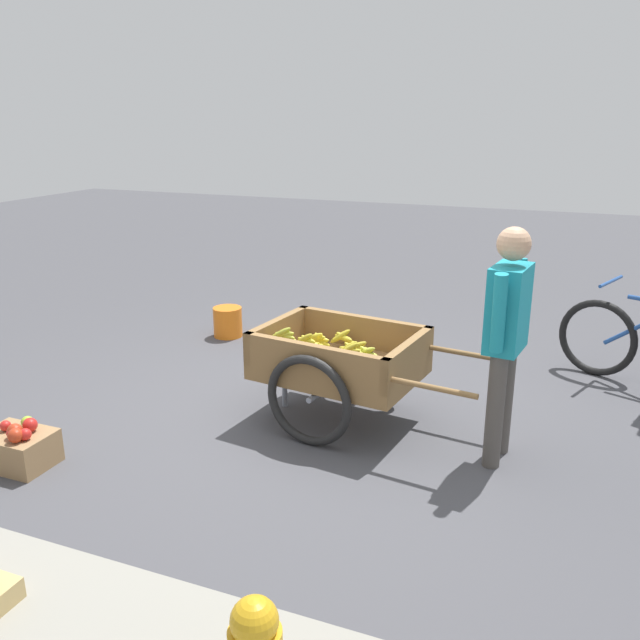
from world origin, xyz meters
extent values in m
plane|color=#47474C|center=(0.00, 0.00, 0.00)|extent=(24.00, 24.00, 0.00)
cube|color=olive|center=(-0.24, -0.03, 0.40)|extent=(1.20, 0.94, 0.10)
cube|color=olive|center=(0.27, -0.10, 0.57)|extent=(0.17, 0.80, 0.24)
cube|color=olive|center=(-0.76, 0.04, 0.57)|extent=(0.17, 0.80, 0.24)
cube|color=olive|center=(-0.19, 0.34, 0.57)|extent=(1.10, 0.21, 0.24)
cube|color=olive|center=(-0.29, -0.39, 0.57)|extent=(1.10, 0.21, 0.24)
torus|color=black|center=(-0.18, 0.41, 0.32)|extent=(0.64, 0.15, 0.64)
torus|color=black|center=(-0.30, -0.46, 0.32)|extent=(0.64, 0.15, 0.64)
cylinder|color=gray|center=(-0.24, -0.03, 0.32)|extent=(0.16, 0.88, 0.04)
cylinder|color=olive|center=(-1.01, 0.42, 0.55)|extent=(0.55, 0.11, 0.04)
cylinder|color=olive|center=(-1.10, -0.25, 0.55)|extent=(0.55, 0.11, 0.04)
cylinder|color=gray|center=(0.22, -0.09, 0.18)|extent=(0.04, 0.04, 0.35)
ellipsoid|color=gold|center=(-0.42, 0.18, 0.62)|extent=(0.17, 0.06, 0.15)
ellipsoid|color=gold|center=(-0.39, 0.18, 0.63)|extent=(0.19, 0.09, 0.05)
ellipsoid|color=gold|center=(-0.37, 0.19, 0.64)|extent=(0.17, 0.06, 0.15)
ellipsoid|color=gold|center=(-0.61, 0.30, 0.51)|extent=(0.18, 0.06, 0.14)
ellipsoid|color=gold|center=(-0.59, 0.30, 0.52)|extent=(0.19, 0.10, 0.05)
ellipsoid|color=gold|center=(-0.57, 0.30, 0.53)|extent=(0.18, 0.05, 0.14)
ellipsoid|color=gold|center=(-0.04, -0.17, 0.53)|extent=(0.17, 0.12, 0.14)
ellipsoid|color=gold|center=(-0.03, -0.16, 0.54)|extent=(0.19, 0.06, 0.11)
ellipsoid|color=gold|center=(-0.02, -0.16, 0.55)|extent=(0.18, 0.07, 0.05)
ellipsoid|color=gold|center=(-0.01, -0.16, 0.56)|extent=(0.19, 0.09, 0.10)
ellipsoid|color=gold|center=(0.00, -0.15, 0.57)|extent=(0.18, 0.12, 0.13)
ellipsoid|color=gold|center=(-0.13, 0.07, 0.53)|extent=(0.19, 0.08, 0.13)
ellipsoid|color=gold|center=(-0.12, 0.08, 0.54)|extent=(0.19, 0.10, 0.09)
ellipsoid|color=gold|center=(-0.10, 0.08, 0.55)|extent=(0.19, 0.09, 0.09)
ellipsoid|color=gold|center=(-0.09, 0.09, 0.56)|extent=(0.18, 0.11, 0.14)
ellipsoid|color=gold|center=(-0.07, 0.09, 0.60)|extent=(0.18, 0.06, 0.14)
ellipsoid|color=gold|center=(-0.05, 0.09, 0.61)|extent=(0.19, 0.07, 0.09)
ellipsoid|color=gold|center=(-0.04, 0.09, 0.62)|extent=(0.19, 0.12, 0.07)
ellipsoid|color=gold|center=(-0.02, 0.10, 0.63)|extent=(0.18, 0.09, 0.14)
ellipsoid|color=gold|center=(-0.13, 0.22, 0.58)|extent=(0.18, 0.08, 0.13)
ellipsoid|color=gold|center=(-0.12, 0.23, 0.59)|extent=(0.18, 0.12, 0.08)
ellipsoid|color=gold|center=(-0.10, 0.23, 0.60)|extent=(0.19, 0.11, 0.09)
ellipsoid|color=gold|center=(-0.09, 0.24, 0.61)|extent=(0.18, 0.06, 0.13)
ellipsoid|color=gold|center=(-0.20, -0.28, 0.53)|extent=(0.18, 0.06, 0.14)
ellipsoid|color=gold|center=(-0.18, -0.28, 0.54)|extent=(0.19, 0.12, 0.05)
ellipsoid|color=gold|center=(-0.15, -0.28, 0.55)|extent=(0.18, 0.08, 0.14)
ellipsoid|color=gold|center=(-0.07, -0.03, 0.50)|extent=(0.17, 0.06, 0.15)
ellipsoid|color=gold|center=(-0.05, -0.02, 0.51)|extent=(0.19, 0.09, 0.10)
ellipsoid|color=gold|center=(-0.04, -0.02, 0.52)|extent=(0.18, 0.13, 0.05)
ellipsoid|color=gold|center=(-0.03, -0.01, 0.53)|extent=(0.19, 0.08, 0.11)
ellipsoid|color=gold|center=(-0.02, -0.01, 0.54)|extent=(0.19, 0.10, 0.13)
ellipsoid|color=gold|center=(-0.44, 0.22, 0.61)|extent=(0.18, 0.08, 0.14)
ellipsoid|color=gold|center=(-0.43, 0.22, 0.62)|extent=(0.18, 0.13, 0.09)
ellipsoid|color=gold|center=(-0.42, 0.23, 0.63)|extent=(0.18, 0.06, 0.05)
ellipsoid|color=gold|center=(-0.41, 0.23, 0.64)|extent=(0.19, 0.11, 0.10)
ellipsoid|color=gold|center=(-0.39, 0.24, 0.65)|extent=(0.17, 0.06, 0.15)
ellipsoid|color=gold|center=(-0.56, 0.25, 0.52)|extent=(0.18, 0.09, 0.15)
ellipsoid|color=gold|center=(-0.55, 0.25, 0.53)|extent=(0.19, 0.07, 0.09)
ellipsoid|color=gold|center=(-0.54, 0.26, 0.54)|extent=(0.18, 0.13, 0.05)
ellipsoid|color=gold|center=(-0.52, 0.26, 0.55)|extent=(0.19, 0.05, 0.10)
ellipsoid|color=gold|center=(-0.51, 0.27, 0.56)|extent=(0.18, 0.08, 0.13)
ellipsoid|color=gold|center=(0.12, 0.06, 0.61)|extent=(0.18, 0.06, 0.13)
ellipsoid|color=gold|center=(0.13, 0.07, 0.62)|extent=(0.19, 0.07, 0.11)
ellipsoid|color=gold|center=(0.14, 0.07, 0.63)|extent=(0.19, 0.08, 0.05)
ellipsoid|color=gold|center=(0.15, 0.08, 0.64)|extent=(0.19, 0.06, 0.10)
ellipsoid|color=gold|center=(0.17, 0.08, 0.65)|extent=(0.18, 0.05, 0.14)
ellipsoid|color=gold|center=(-0.52, 0.15, 0.60)|extent=(0.17, 0.07, 0.15)
ellipsoid|color=gold|center=(-0.50, 0.15, 0.61)|extent=(0.19, 0.10, 0.05)
ellipsoid|color=gold|center=(-0.48, 0.15, 0.62)|extent=(0.19, 0.07, 0.13)
ellipsoid|color=gold|center=(-0.30, -0.01, 0.49)|extent=(0.18, 0.06, 0.14)
ellipsoid|color=gold|center=(-0.27, -0.01, 0.50)|extent=(0.19, 0.12, 0.05)
ellipsoid|color=gold|center=(-0.25, -0.01, 0.51)|extent=(0.18, 0.06, 0.14)
ellipsoid|color=gold|center=(-0.40, -0.03, 0.56)|extent=(0.18, 0.11, 0.13)
ellipsoid|color=gold|center=(-0.38, -0.02, 0.57)|extent=(0.19, 0.08, 0.05)
ellipsoid|color=gold|center=(-0.36, -0.02, 0.58)|extent=(0.19, 0.06, 0.13)
cylinder|color=#4C4742|center=(-1.37, 0.24, 0.37)|extent=(0.11, 0.11, 0.75)
cylinder|color=#4C4742|center=(-1.40, 0.02, 0.37)|extent=(0.11, 0.11, 0.75)
cube|color=teal|center=(-1.38, 0.13, 1.01)|extent=(0.24, 0.36, 0.53)
sphere|color=tan|center=(-1.38, 0.13, 1.41)|extent=(0.20, 0.20, 0.20)
cylinder|color=teal|center=(-1.35, 0.35, 1.04)|extent=(0.08, 0.12, 0.48)
cylinder|color=teal|center=(-1.41, -0.09, 1.04)|extent=(0.08, 0.12, 0.48)
torus|color=black|center=(-1.96, -1.66, 0.33)|extent=(0.64, 0.30, 0.66)
cylinder|color=#234C93|center=(-2.26, -1.54, 0.51)|extent=(0.51, 0.23, 0.43)
cylinder|color=#234C93|center=(-2.01, -1.64, 0.83)|extent=(0.19, 0.44, 0.03)
sphere|color=gold|center=(-0.91, 2.59, 0.59)|extent=(0.16, 0.16, 0.16)
cylinder|color=orange|center=(1.45, -1.40, 0.15)|extent=(0.29, 0.29, 0.30)
cube|color=#99754C|center=(1.43, 1.34, 0.11)|extent=(0.44, 0.32, 0.22)
sphere|color=red|center=(1.51, 1.34, 0.26)|extent=(0.07, 0.07, 0.07)
sphere|color=#B23319|center=(1.38, 1.39, 0.27)|extent=(0.09, 0.09, 0.09)
sphere|color=#B23319|center=(1.33, 1.43, 0.27)|extent=(0.09, 0.09, 0.09)
sphere|color=#99BF33|center=(1.41, 1.26, 0.26)|extent=(0.08, 0.08, 0.08)
sphere|color=red|center=(1.35, 1.29, 0.27)|extent=(0.09, 0.09, 0.09)
sphere|color=red|center=(1.30, 1.39, 0.26)|extent=(0.08, 0.08, 0.08)
sphere|color=red|center=(1.38, 1.40, 0.26)|extent=(0.08, 0.08, 0.08)
camera|label=1|loc=(-1.74, 4.12, 2.14)|focal=37.14mm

